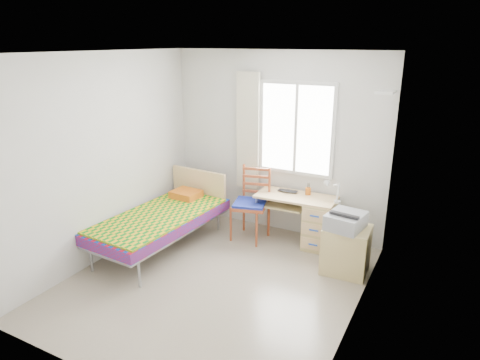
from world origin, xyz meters
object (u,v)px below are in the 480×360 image
(desk, at_px, (315,220))
(cabinet, at_px, (346,249))
(chair, at_px, (252,199))
(printer, at_px, (346,220))
(bed, at_px, (163,218))

(desk, distance_m, cabinet, 0.75)
(chair, relative_size, printer, 2.07)
(desk, bearing_deg, chair, -172.16)
(bed, relative_size, desk, 1.86)
(bed, bearing_deg, desk, 32.47)
(desk, bearing_deg, printer, -46.26)
(cabinet, xyz_separation_m, printer, (-0.02, -0.02, 0.39))
(printer, bearing_deg, cabinet, 53.93)
(bed, xyz_separation_m, desk, (1.81, 0.99, -0.05))
(bed, bearing_deg, printer, 15.32)
(bed, height_order, desk, bed)
(bed, xyz_separation_m, chair, (0.93, 0.83, 0.16))
(bed, bearing_deg, cabinet, 15.78)
(bed, height_order, cabinet, bed)
(desk, xyz_separation_m, printer, (0.54, -0.51, 0.31))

